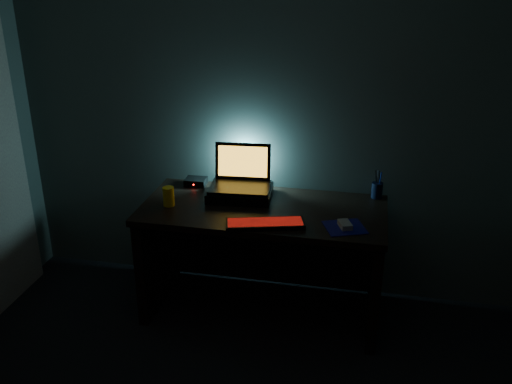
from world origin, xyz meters
TOP-DOWN VIEW (x-y plane):
  - room at (0.00, 0.00)m, footprint 3.50×4.00m
  - desk at (0.00, 1.67)m, footprint 1.50×0.70m
  - riser at (-0.18, 1.75)m, footprint 0.42×0.33m
  - laptop at (-0.18, 1.80)m, footprint 0.40×0.31m
  - keyboard at (0.06, 1.37)m, footprint 0.47×0.26m
  - mousepad at (0.51, 1.44)m, footprint 0.28×0.27m
  - mouse at (0.51, 1.44)m, footprint 0.09×0.12m
  - pen_cup at (0.68, 1.92)m, footprint 0.08×0.08m
  - juice_glass at (-0.58, 1.54)m, footprint 0.07×0.07m
  - router at (-0.51, 1.89)m, footprint 0.14×0.12m

SIDE VIEW (x-z plane):
  - desk at x=0.00m, z-range 0.12..0.87m
  - mousepad at x=0.51m, z-range 0.75..0.75m
  - keyboard at x=0.06m, z-range 0.75..0.78m
  - mouse at x=0.51m, z-range 0.75..0.78m
  - router at x=-0.51m, z-range 0.75..0.80m
  - riser at x=-0.18m, z-range 0.75..0.81m
  - pen_cup at x=0.68m, z-range 0.75..0.85m
  - juice_glass at x=-0.58m, z-range 0.75..0.87m
  - laptop at x=-0.18m, z-range 0.74..1.00m
  - room at x=0.00m, z-range 0.00..2.50m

